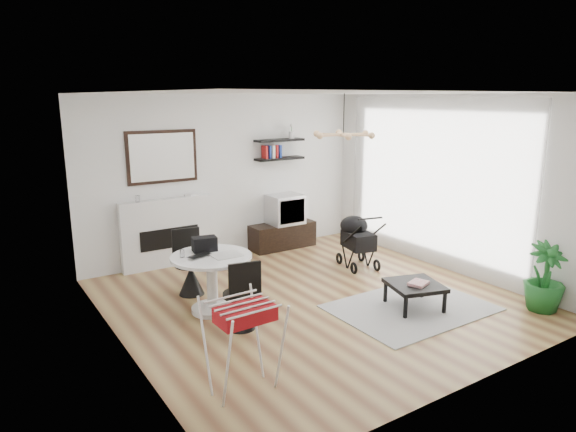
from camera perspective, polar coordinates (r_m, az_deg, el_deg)
floor at (r=6.98m, az=2.80°, el=-9.28°), size 5.00×5.00×0.00m
ceiling at (r=6.45m, az=3.07°, el=13.49°), size 5.00×5.00×0.00m
wall_back at (r=8.69m, az=-6.84°, el=4.39°), size 5.00×0.00×5.00m
wall_left at (r=5.52m, az=-18.54°, el=-1.25°), size 0.00×5.00×5.00m
wall_right at (r=8.28m, az=17.08°, el=3.47°), size 0.00×5.00×5.00m
sheer_curtain at (r=8.33m, az=15.59°, el=3.62°), size 0.04×3.60×2.60m
fireplace at (r=8.33m, az=-13.26°, el=-0.92°), size 1.50×0.17×2.16m
shelf_lower at (r=9.02m, az=-0.95°, el=6.40°), size 0.90×0.25×0.04m
shelf_upper at (r=8.99m, az=-0.95°, el=8.42°), size 0.90×0.25×0.04m
pendant_lamp at (r=7.13m, az=6.17°, el=8.98°), size 0.90×0.90×0.10m
tv_console at (r=9.21m, az=-0.61°, el=-2.18°), size 1.20×0.42×0.45m
crt_tv at (r=9.11m, az=-0.38°, el=0.79°), size 0.59×0.52×0.52m
dining_table at (r=6.52m, az=-8.45°, el=-6.46°), size 1.01×1.01×0.74m
laptop at (r=6.37m, az=-9.56°, el=-4.48°), size 0.36×0.29×0.02m
black_bag at (r=6.61m, az=-9.27°, el=-3.08°), size 0.33×0.24×0.18m
newspaper at (r=6.41m, az=-6.88°, el=-4.33°), size 0.36×0.29×0.01m
drinking_glass at (r=6.42m, az=-11.68°, el=-4.10°), size 0.06×0.06×0.09m
chair_far at (r=7.20m, az=-10.76°, el=-6.37°), size 0.43×0.45×0.89m
chair_near at (r=6.07m, az=-5.22°, el=-10.03°), size 0.43×0.44×0.87m
drying_rack at (r=4.80m, az=-5.00°, el=-14.09°), size 0.60×0.56×0.88m
stroller at (r=8.25m, az=7.65°, el=-2.97°), size 0.60×0.79×0.90m
rug at (r=6.89m, az=13.49°, el=-9.87°), size 1.97×1.42×0.01m
coffee_table at (r=6.80m, az=13.91°, el=-7.56°), size 0.79×0.79×0.32m
magazines at (r=6.75m, az=14.30°, el=-7.25°), size 0.30×0.26×0.04m
potted_plant at (r=7.27m, az=26.64°, el=-6.08°), size 0.61×0.61×0.88m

